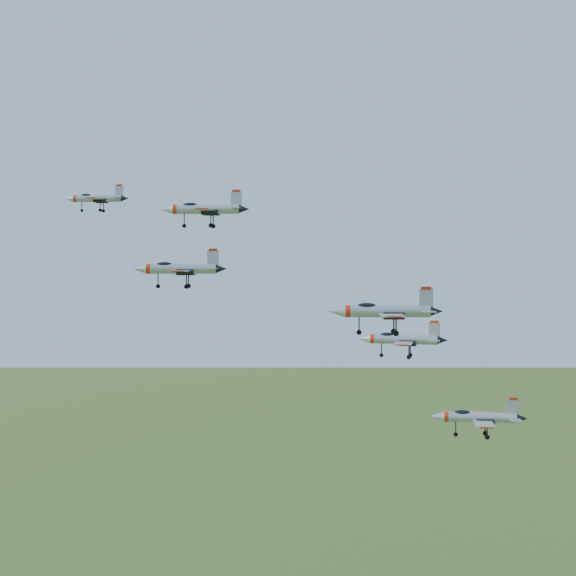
# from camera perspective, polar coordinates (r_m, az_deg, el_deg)

# --- Properties ---
(jet_lead) EXTENTS (10.48, 8.75, 2.80)m
(jet_lead) POSITION_cam_1_polar(r_m,az_deg,el_deg) (132.28, -13.52, 6.22)
(jet_lead) COLOR #A0A5AC
(jet_left_high) EXTENTS (12.74, 10.61, 3.40)m
(jet_left_high) POSITION_cam_1_polar(r_m,az_deg,el_deg) (113.62, -6.03, 5.61)
(jet_left_high) COLOR #A0A5AC
(jet_right_high) EXTENTS (10.92, 9.17, 2.93)m
(jet_right_high) POSITION_cam_1_polar(r_m,az_deg,el_deg) (93.23, -7.80, 1.38)
(jet_right_high) COLOR #A0A5AC
(jet_left_low) EXTENTS (12.64, 10.42, 3.38)m
(jet_left_low) POSITION_cam_1_polar(r_m,az_deg,el_deg) (113.19, 8.04, -3.61)
(jet_left_low) COLOR #A0A5AC
(jet_right_low) EXTENTS (13.83, 11.58, 3.70)m
(jet_right_low) POSITION_cam_1_polar(r_m,az_deg,el_deg) (96.85, 6.84, -1.63)
(jet_right_low) COLOR #A0A5AC
(jet_trail) EXTENTS (13.19, 10.89, 3.53)m
(jet_trail) POSITION_cam_1_polar(r_m,az_deg,el_deg) (113.49, 13.29, -8.92)
(jet_trail) COLOR #A0A5AC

